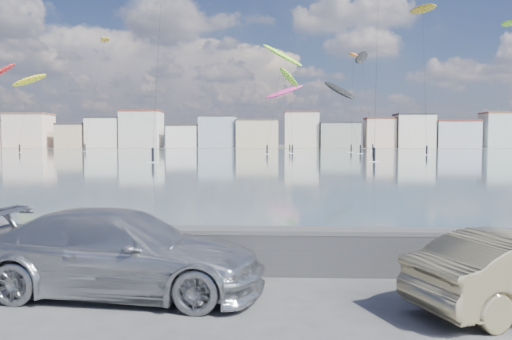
% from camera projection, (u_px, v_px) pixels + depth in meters
% --- Properties ---
extents(ground, '(700.00, 700.00, 0.00)m').
position_uv_depth(ground, '(184.00, 319.00, 8.11)').
color(ground, '#333335').
rests_on(ground, ground).
extents(bay_water, '(500.00, 177.00, 0.00)m').
position_uv_depth(bay_water, '(269.00, 155.00, 99.37)').
color(bay_water, '#3D585F').
rests_on(bay_water, ground).
extents(far_shore_strip, '(500.00, 60.00, 0.00)m').
position_uv_depth(far_shore_strip, '(273.00, 147.00, 207.59)').
color(far_shore_strip, '#4C473D').
rests_on(far_shore_strip, ground).
extents(seawall, '(400.00, 0.36, 1.08)m').
position_uv_depth(seawall, '(207.00, 248.00, 10.77)').
color(seawall, '#28282B').
rests_on(seawall, ground).
extents(far_buildings, '(240.79, 13.26, 14.60)m').
position_uv_depth(far_buildings, '(276.00, 132.00, 193.21)').
color(far_buildings, beige).
rests_on(far_buildings, ground).
extents(car_silver, '(5.67, 2.78, 1.59)m').
position_uv_depth(car_silver, '(121.00, 252.00, 9.44)').
color(car_silver, '#A8ABAF').
rests_on(car_silver, ground).
extents(kitesurfer_1, '(4.73, 19.71, 33.32)m').
position_uv_depth(kitesurfer_1, '(105.00, 41.00, 145.20)').
color(kitesurfer_1, '#BF8C19').
rests_on(kitesurfer_1, ground).
extents(kitesurfer_2, '(10.00, 16.46, 26.27)m').
position_uv_depth(kitesurfer_2, '(283.00, 56.00, 117.31)').
color(kitesurfer_2, '#8CD826').
rests_on(kitesurfer_2, ground).
extents(kitesurfer_4, '(3.88, 10.73, 34.89)m').
position_uv_depth(kitesurfer_4, '(509.00, 26.00, 131.13)').
color(kitesurfer_4, '#8CD826').
rests_on(kitesurfer_4, ground).
extents(kitesurfer_7, '(10.45, 11.19, 18.18)m').
position_uv_depth(kitesurfer_7, '(284.00, 92.00, 129.83)').
color(kitesurfer_7, '#E5338C').
rests_on(kitesurfer_7, ground).
extents(kitesurfer_10, '(6.56, 15.30, 20.63)m').
position_uv_depth(kitesurfer_10, '(289.00, 78.00, 120.24)').
color(kitesurfer_10, '#8CD826').
rests_on(kitesurfer_10, ground).
extents(kitesurfer_11, '(4.51, 18.89, 27.45)m').
position_uv_depth(kitesurfer_11, '(353.00, 56.00, 134.41)').
color(kitesurfer_11, orange).
rests_on(kitesurfer_11, ground).
extents(kitesurfer_13, '(8.69, 10.12, 17.48)m').
position_uv_depth(kitesurfer_13, '(340.00, 91.00, 115.42)').
color(kitesurfer_13, black).
rests_on(kitesurfer_13, ground).
extents(kitesurfer_14, '(6.36, 16.11, 29.64)m').
position_uv_depth(kitesurfer_14, '(362.00, 58.00, 141.39)').
color(kitesurfer_14, black).
rests_on(kitesurfer_14, ground).
extents(kitesurfer_16, '(8.85, 11.24, 25.08)m').
position_uv_depth(kitesurfer_16, '(0.00, 73.00, 139.15)').
color(kitesurfer_16, red).
rests_on(kitesurfer_16, ground).
extents(kitesurfer_18, '(6.03, 19.08, 33.38)m').
position_uv_depth(kitesurfer_18, '(423.00, 11.00, 111.17)').
color(kitesurfer_18, '#BF8C19').
rests_on(kitesurfer_18, ground).
extents(kitesurfer_19, '(8.89, 13.35, 21.19)m').
position_uv_depth(kitesurfer_19, '(29.00, 81.00, 130.96)').
color(kitesurfer_19, yellow).
rests_on(kitesurfer_19, ground).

